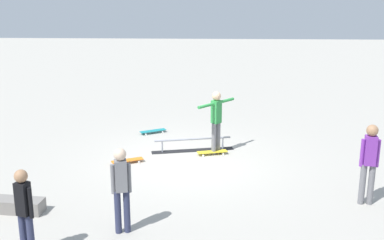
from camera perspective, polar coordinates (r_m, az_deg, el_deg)
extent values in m
plane|color=#ADA89E|center=(12.22, -0.40, -4.87)|extent=(60.00, 60.00, 0.00)
cube|color=black|center=(12.95, 0.10, -3.65)|extent=(2.23, 0.72, 0.01)
cylinder|color=gray|center=(13.06, 3.68, -2.78)|extent=(0.04, 0.04, 0.33)
cylinder|color=gray|center=(12.78, -3.57, -3.19)|extent=(0.04, 0.04, 0.33)
cylinder|color=gray|center=(12.84, 0.10, -2.29)|extent=(2.03, 0.50, 0.05)
cylinder|color=slate|center=(12.67, 3.12, -2.11)|extent=(0.17, 0.17, 0.85)
cylinder|color=slate|center=(12.55, 2.62, -2.28)|extent=(0.17, 0.17, 0.85)
cube|color=#2D8C42|center=(12.41, 2.92, 1.00)|extent=(0.29, 0.29, 0.60)
sphere|color=tan|center=(12.31, 2.94, 2.88)|extent=(0.23, 0.23, 0.23)
cylinder|color=#2D8C42|center=(12.64, 4.11, 2.33)|extent=(0.43, 0.48, 0.08)
cylinder|color=#2D8C42|center=(12.07, 1.70, 1.72)|extent=(0.43, 0.48, 0.08)
cube|color=yellow|center=(12.63, 2.43, -3.80)|extent=(0.82, 0.41, 0.02)
cylinder|color=white|center=(12.83, 3.46, -3.77)|extent=(0.06, 0.04, 0.05)
cylinder|color=white|center=(12.62, 3.76, -4.10)|extent=(0.06, 0.04, 0.05)
cylinder|color=white|center=(12.69, 1.10, -3.96)|extent=(0.06, 0.04, 0.05)
cylinder|color=white|center=(12.48, 1.36, -4.30)|extent=(0.06, 0.04, 0.05)
cylinder|color=#2D3351|center=(8.41, -19.49, -12.86)|extent=(0.14, 0.14, 0.78)
cylinder|color=#2D3351|center=(8.31, -18.67, -13.12)|extent=(0.14, 0.14, 0.78)
cube|color=black|center=(8.07, -19.50, -8.83)|extent=(0.25, 0.24, 0.55)
sphere|color=#A87A56|center=(7.93, -19.75, -6.32)|extent=(0.21, 0.21, 0.21)
cylinder|color=black|center=(8.18, -20.20, -8.96)|extent=(0.09, 0.09, 0.52)
cylinder|color=black|center=(8.01, -18.72, -9.35)|extent=(0.09, 0.09, 0.52)
cylinder|color=slate|center=(10.37, 20.58, -7.23)|extent=(0.13, 0.13, 0.85)
cylinder|color=slate|center=(10.33, 19.67, -7.23)|extent=(0.13, 0.13, 0.85)
cube|color=purple|center=(10.10, 20.50, -3.43)|extent=(0.24, 0.21, 0.60)
sphere|color=#A87A56|center=(9.98, 20.73, -1.17)|extent=(0.23, 0.23, 0.23)
cylinder|color=purple|center=(10.16, 21.29, -3.73)|extent=(0.08, 0.08, 0.57)
cylinder|color=purple|center=(10.08, 19.65, -3.70)|extent=(0.08, 0.08, 0.57)
cylinder|color=#2D3351|center=(8.75, -8.83, -10.81)|extent=(0.14, 0.14, 0.81)
cylinder|color=#2D3351|center=(8.76, -7.77, -10.74)|extent=(0.14, 0.14, 0.81)
cube|color=slate|center=(8.48, -8.49, -6.59)|extent=(0.25, 0.23, 0.57)
sphere|color=beige|center=(8.34, -8.59, -4.08)|extent=(0.22, 0.22, 0.22)
cylinder|color=slate|center=(8.49, -9.43, -6.97)|extent=(0.09, 0.09, 0.54)
cylinder|color=slate|center=(8.50, -7.51, -6.86)|extent=(0.09, 0.09, 0.54)
cube|color=teal|center=(14.49, -4.68, -1.29)|extent=(0.80, 0.56, 0.02)
cylinder|color=white|center=(14.70, -3.86, -1.23)|extent=(0.06, 0.05, 0.05)
cylinder|color=white|center=(14.50, -3.51, -1.47)|extent=(0.06, 0.05, 0.05)
cylinder|color=white|center=(14.51, -5.84, -1.51)|extent=(0.06, 0.05, 0.05)
cylinder|color=white|center=(14.31, -5.51, -1.75)|extent=(0.06, 0.05, 0.05)
cube|color=orange|center=(12.13, -7.72, -4.78)|extent=(0.81, 0.53, 0.02)
cylinder|color=white|center=(11.98, -8.82, -5.36)|extent=(0.06, 0.05, 0.05)
cylinder|color=white|center=(12.19, -9.09, -5.00)|extent=(0.06, 0.05, 0.05)
cylinder|color=white|center=(12.11, -6.32, -5.02)|extent=(0.06, 0.05, 0.05)
cylinder|color=white|center=(12.32, -6.63, -4.68)|extent=(0.06, 0.05, 0.05)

